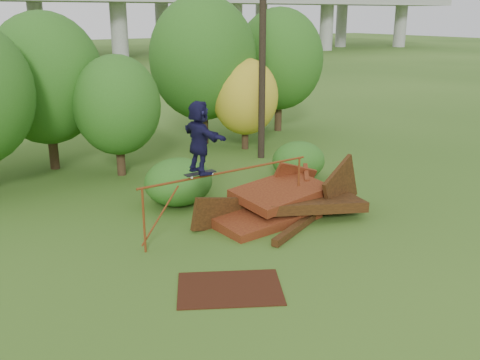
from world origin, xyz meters
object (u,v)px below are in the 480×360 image
flat_plate (230,288)px  utility_pole (263,35)px  skater (199,137)px  scrap_pile (286,203)px

flat_plate → utility_pole: bearing=51.3°
skater → utility_pole: size_ratio=0.19×
scrap_pile → skater: size_ratio=3.06×
scrap_pile → flat_plate: 4.82m
flat_plate → scrap_pile: bearing=37.3°
scrap_pile → flat_plate: (-3.82, -2.91, -0.41)m
skater → flat_plate: skater is taller
flat_plate → utility_pole: utility_pole is taller
scrap_pile → flat_plate: size_ratio=2.54×
flat_plate → utility_pole: 12.54m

